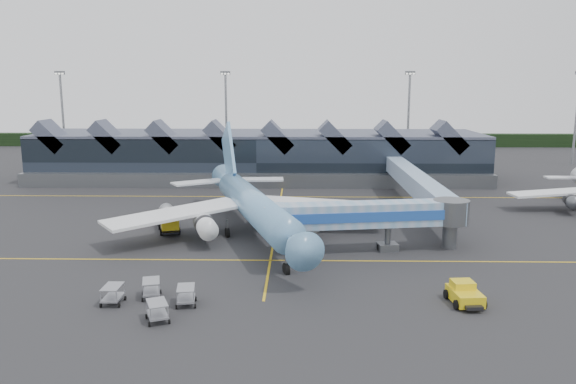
{
  "coord_description": "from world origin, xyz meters",
  "views": [
    {
      "loc": [
        3.17,
        -67.6,
        19.14
      ],
      "look_at": [
        1.67,
        6.3,
        5.0
      ],
      "focal_mm": 35.0,
      "sensor_mm": 36.0,
      "label": 1
    }
  ],
  "objects_px": {
    "main_airliner": "(252,203)",
    "jet_bridge": "(380,216)",
    "fuel_truck": "(168,218)",
    "pushback_tug": "(465,294)"
  },
  "relations": [
    {
      "from": "main_airliner",
      "to": "jet_bridge",
      "type": "bearing_deg",
      "value": -41.69
    },
    {
      "from": "jet_bridge",
      "to": "fuel_truck",
      "type": "relative_size",
      "value": 2.79
    },
    {
      "from": "fuel_truck",
      "to": "pushback_tug",
      "type": "relative_size",
      "value": 1.95
    },
    {
      "from": "jet_bridge",
      "to": "pushback_tug",
      "type": "xyz_separation_m",
      "value": [
        5.34,
        -16.07,
        -3.36
      ]
    },
    {
      "from": "fuel_truck",
      "to": "pushback_tug",
      "type": "xyz_separation_m",
      "value": [
        32.34,
        -25.35,
        -0.79
      ]
    },
    {
      "from": "jet_bridge",
      "to": "fuel_truck",
      "type": "distance_m",
      "value": 28.67
    },
    {
      "from": "pushback_tug",
      "to": "jet_bridge",
      "type": "bearing_deg",
      "value": 103.12
    },
    {
      "from": "main_airliner",
      "to": "fuel_truck",
      "type": "relative_size",
      "value": 4.88
    },
    {
      "from": "jet_bridge",
      "to": "pushback_tug",
      "type": "height_order",
      "value": "jet_bridge"
    },
    {
      "from": "pushback_tug",
      "to": "fuel_truck",
      "type": "bearing_deg",
      "value": 136.65
    }
  ]
}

